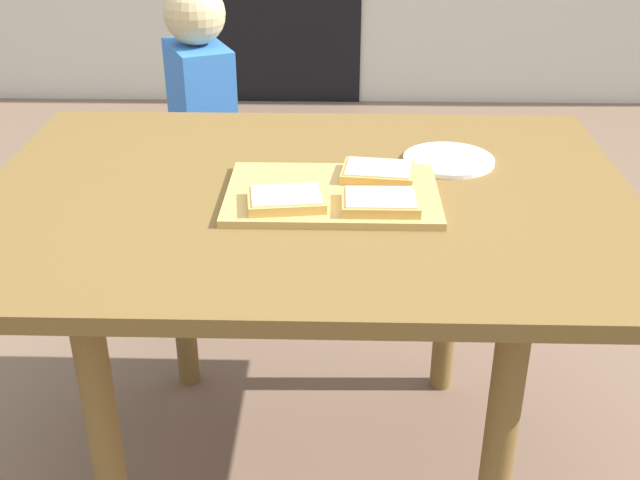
{
  "coord_description": "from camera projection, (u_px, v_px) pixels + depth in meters",
  "views": [
    {
      "loc": [
        0.06,
        -1.4,
        1.36
      ],
      "look_at": [
        0.02,
        0.0,
        0.62
      ],
      "focal_mm": 44.28,
      "sensor_mm": 36.0,
      "label": 1
    }
  ],
  "objects": [
    {
      "name": "pizza_slice_near_right",
      "position": [
        380.0,
        202.0,
        1.42
      ],
      "size": [
        0.14,
        0.1,
        0.02
      ],
      "color": "#E2AB4E",
      "rests_on": "cutting_board"
    },
    {
      "name": "cutting_board",
      "position": [
        332.0,
        194.0,
        1.49
      ],
      "size": [
        0.4,
        0.27,
        0.01
      ],
      "primitive_type": "cube",
      "color": "tan",
      "rests_on": "dining_table"
    },
    {
      "name": "ground_plane",
      "position": [
        310.0,
        473.0,
        1.87
      ],
      "size": [
        16.0,
        16.0,
        0.0
      ],
      "primitive_type": "plane",
      "color": "#7E614D"
    },
    {
      "name": "pizza_slice_near_left",
      "position": [
        286.0,
        199.0,
        1.43
      ],
      "size": [
        0.15,
        0.12,
        0.02
      ],
      "color": "#E2AB4E",
      "rests_on": "cutting_board"
    },
    {
      "name": "dining_table",
      "position": [
        308.0,
        230.0,
        1.57
      ],
      "size": [
        1.27,
        0.92,
        0.73
      ],
      "color": "brown",
      "rests_on": "ground"
    },
    {
      "name": "pizza_slice_far_right",
      "position": [
        378.0,
        172.0,
        1.54
      ],
      "size": [
        0.15,
        0.12,
        0.02
      ],
      "color": "#E2AB4E",
      "rests_on": "cutting_board"
    },
    {
      "name": "child_left",
      "position": [
        204.0,
        139.0,
        2.25
      ],
      "size": [
        0.23,
        0.28,
        1.0
      ],
      "color": "#273242",
      "rests_on": "ground"
    },
    {
      "name": "plate_white_right",
      "position": [
        449.0,
        160.0,
        1.65
      ],
      "size": [
        0.19,
        0.19,
        0.01
      ],
      "primitive_type": "cylinder",
      "color": "white",
      "rests_on": "dining_table"
    }
  ]
}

